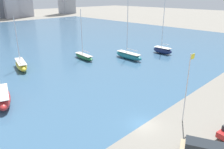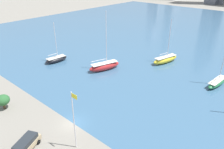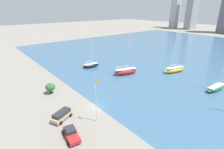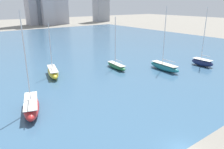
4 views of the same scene
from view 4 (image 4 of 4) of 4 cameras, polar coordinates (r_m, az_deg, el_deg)
name	(u,v)px [view 4 (image 4 of 4)]	position (r m, az deg, el deg)	size (l,w,h in m)	color
harbor_water	(22,52)	(86.70, -22.54, 5.50)	(180.00, 140.00, 0.00)	#385B7A
sailboat_yellow	(53,72)	(54.75, -15.20, 0.65)	(4.55, 9.52, 12.79)	yellow
sailboat_teal	(164,67)	(59.15, 13.49, 2.03)	(2.97, 9.88, 16.30)	#1E757F
sailboat_red	(31,106)	(37.81, -20.35, -7.73)	(5.14, 9.46, 16.00)	#B72828
sailboat_green	(116,66)	(59.03, 1.14, 2.32)	(2.90, 8.57, 13.70)	#236B3D
sailboat_navy	(202,62)	(66.77, 22.51, 3.03)	(2.66, 6.50, 15.98)	#19234C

